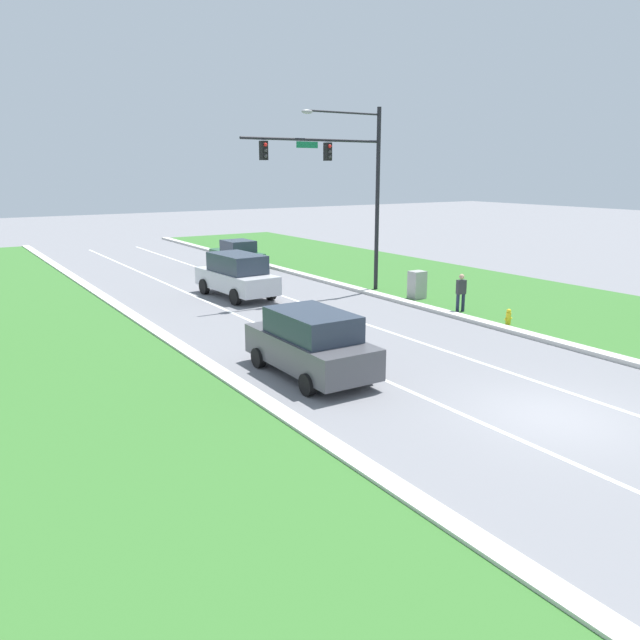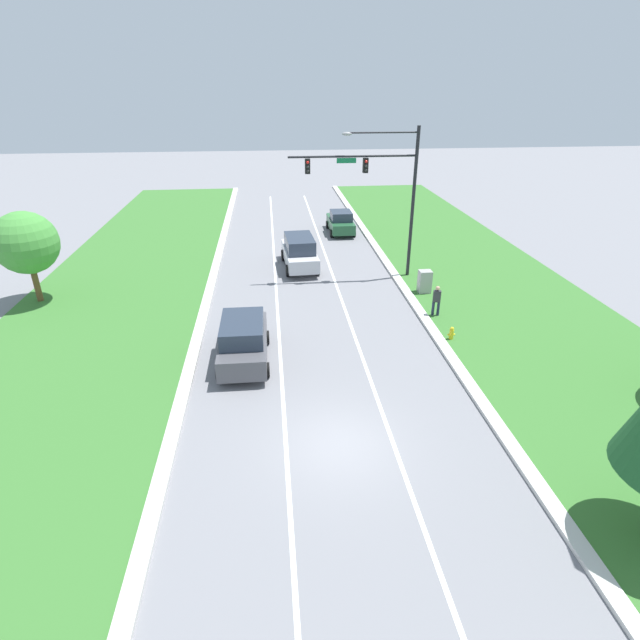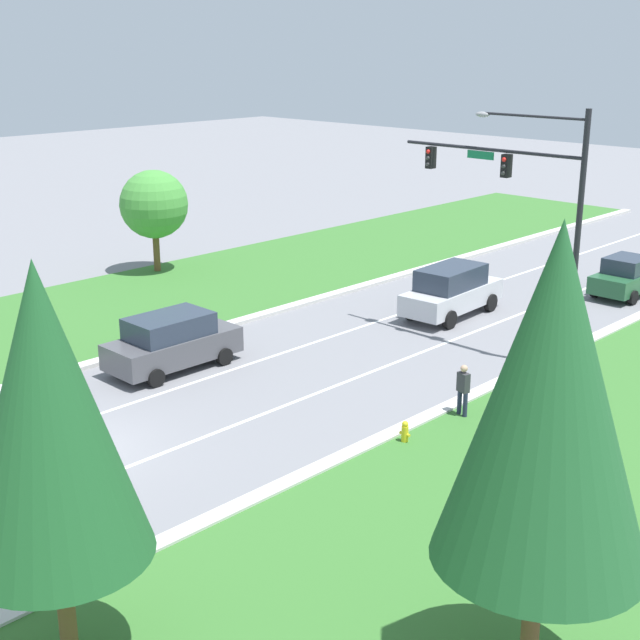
{
  "view_description": "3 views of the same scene",
  "coord_description": "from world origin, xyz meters",
  "px_view_note": "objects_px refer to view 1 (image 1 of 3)",
  "views": [
    {
      "loc": [
        -12.63,
        -8.97,
        5.92
      ],
      "look_at": [
        -1.54,
        8.3,
        0.97
      ],
      "focal_mm": 35.0,
      "sensor_mm": 36.0,
      "label": 1
    },
    {
      "loc": [
        -2.02,
        -13.15,
        10.98
      ],
      "look_at": [
        0.15,
        7.89,
        0.86
      ],
      "focal_mm": 28.0,
      "sensor_mm": 36.0,
      "label": 2
    },
    {
      "loc": [
        20.49,
        -11.28,
        10.92
      ],
      "look_at": [
        0.41,
        9.41,
        1.82
      ],
      "focal_mm": 50.0,
      "sensor_mm": 36.0,
      "label": 3
    }
  ],
  "objects_px": {
    "traffic_signal_mast": "(344,173)",
    "utility_cabinet": "(417,286)",
    "fire_hydrant": "(508,318)",
    "graphite_suv": "(311,343)",
    "silver_suv": "(237,275)",
    "forest_sedan": "(237,255)",
    "pedestrian": "(461,292)"
  },
  "relations": [
    {
      "from": "pedestrian",
      "to": "fire_hydrant",
      "type": "relative_size",
      "value": 2.41
    },
    {
      "from": "forest_sedan",
      "to": "utility_cabinet",
      "type": "distance_m",
      "value": 13.48
    },
    {
      "from": "pedestrian",
      "to": "forest_sedan",
      "type": "bearing_deg",
      "value": -66.67
    },
    {
      "from": "traffic_signal_mast",
      "to": "fire_hydrant",
      "type": "height_order",
      "value": "traffic_signal_mast"
    },
    {
      "from": "graphite_suv",
      "to": "forest_sedan",
      "type": "xyz_separation_m",
      "value": [
        7.01,
        19.81,
        -0.12
      ]
    },
    {
      "from": "graphite_suv",
      "to": "silver_suv",
      "type": "bearing_deg",
      "value": 75.21
    },
    {
      "from": "forest_sedan",
      "to": "pedestrian",
      "type": "relative_size",
      "value": 2.58
    },
    {
      "from": "pedestrian",
      "to": "graphite_suv",
      "type": "bearing_deg",
      "value": 34.18
    },
    {
      "from": "traffic_signal_mast",
      "to": "silver_suv",
      "type": "bearing_deg",
      "value": 153.86
    },
    {
      "from": "utility_cabinet",
      "to": "silver_suv",
      "type": "bearing_deg",
      "value": 142.96
    },
    {
      "from": "utility_cabinet",
      "to": "fire_hydrant",
      "type": "bearing_deg",
      "value": -94.02
    },
    {
      "from": "traffic_signal_mast",
      "to": "fire_hydrant",
      "type": "relative_size",
      "value": 12.6
    },
    {
      "from": "traffic_signal_mast",
      "to": "utility_cabinet",
      "type": "xyz_separation_m",
      "value": [
        2.18,
        -2.86,
        -5.12
      ]
    },
    {
      "from": "traffic_signal_mast",
      "to": "pedestrian",
      "type": "distance_m",
      "value": 7.95
    },
    {
      "from": "traffic_signal_mast",
      "to": "silver_suv",
      "type": "xyz_separation_m",
      "value": [
        -4.61,
        2.26,
        -4.73
      ]
    },
    {
      "from": "forest_sedan",
      "to": "fire_hydrant",
      "type": "bearing_deg",
      "value": -82.44
    },
    {
      "from": "traffic_signal_mast",
      "to": "fire_hydrant",
      "type": "distance_m",
      "value": 10.38
    },
    {
      "from": "silver_suv",
      "to": "graphite_suv",
      "type": "bearing_deg",
      "value": -108.56
    },
    {
      "from": "forest_sedan",
      "to": "fire_hydrant",
      "type": "distance_m",
      "value": 19.11
    },
    {
      "from": "silver_suv",
      "to": "fire_hydrant",
      "type": "height_order",
      "value": "silver_suv"
    },
    {
      "from": "utility_cabinet",
      "to": "forest_sedan",
      "type": "bearing_deg",
      "value": 102.79
    },
    {
      "from": "forest_sedan",
      "to": "pedestrian",
      "type": "xyz_separation_m",
      "value": [
        2.65,
        -16.28,
        0.07
      ]
    },
    {
      "from": "silver_suv",
      "to": "pedestrian",
      "type": "xyz_separation_m",
      "value": [
        6.46,
        -8.27,
        -0.14
      ]
    },
    {
      "from": "fire_hydrant",
      "to": "pedestrian",
      "type": "bearing_deg",
      "value": 88.45
    },
    {
      "from": "graphite_suv",
      "to": "utility_cabinet",
      "type": "xyz_separation_m",
      "value": [
        9.99,
        6.67,
        -0.31
      ]
    },
    {
      "from": "traffic_signal_mast",
      "to": "graphite_suv",
      "type": "height_order",
      "value": "traffic_signal_mast"
    },
    {
      "from": "traffic_signal_mast",
      "to": "silver_suv",
      "type": "relative_size",
      "value": 1.71
    },
    {
      "from": "pedestrian",
      "to": "silver_suv",
      "type": "bearing_deg",
      "value": -37.9
    },
    {
      "from": "silver_suv",
      "to": "fire_hydrant",
      "type": "xyz_separation_m",
      "value": [
        6.39,
        -10.92,
        -0.73
      ]
    },
    {
      "from": "silver_suv",
      "to": "utility_cabinet",
      "type": "relative_size",
      "value": 3.8
    },
    {
      "from": "traffic_signal_mast",
      "to": "pedestrian",
      "type": "relative_size",
      "value": 5.22
    },
    {
      "from": "graphite_suv",
      "to": "fire_hydrant",
      "type": "relative_size",
      "value": 6.73
    }
  ]
}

